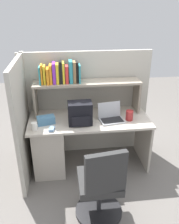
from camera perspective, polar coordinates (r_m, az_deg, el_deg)
ground_plane at (r=3.54m, az=-0.10°, el=-12.18°), size 8.00×8.00×0.00m
desk at (r=3.30m, az=-6.89°, el=-7.01°), size 1.60×0.70×0.73m
cubicle_partition_rear at (r=3.48m, az=-0.86°, el=1.88°), size 1.84×0.05×1.55m
cubicle_partition_left at (r=3.11m, az=-15.74°, el=-2.06°), size 0.05×1.06×1.55m
overhead_hutch at (r=3.20m, az=-0.54°, el=5.67°), size 1.44×0.28×0.45m
reference_books_on_shelf at (r=3.11m, az=-6.97°, el=9.30°), size 0.53×0.20×0.29m
laptop at (r=3.11m, az=5.19°, el=-1.05°), size 0.34×0.30×0.22m
backpack at (r=2.97m, az=-2.30°, el=-0.37°), size 0.30×0.22×0.29m
computer_mouse at (r=2.90m, az=-9.07°, el=-4.08°), size 0.08×0.11×0.03m
paper_cup at (r=2.93m, az=-13.16°, el=-3.42°), size 0.08×0.08×0.10m
tissue_box at (r=3.05m, az=-10.48°, el=-1.93°), size 0.24×0.16×0.10m
snack_canister at (r=3.13m, az=9.61°, el=-0.81°), size 0.10×0.10×0.13m
office_chair at (r=2.57m, az=2.68°, el=-18.02°), size 0.52×0.52×0.93m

